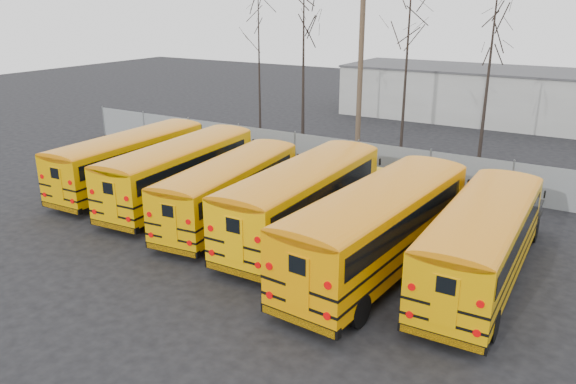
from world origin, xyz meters
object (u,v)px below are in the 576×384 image
Objects in this scene: bus_c at (232,184)px; utility_pole_left at (360,69)px; bus_a at (133,156)px; bus_d at (306,193)px; bus_b at (183,167)px; bus_e at (382,221)px; bus_f at (484,236)px.

utility_pole_left is at bearing 84.88° from bus_c.
utility_pole_left reaches higher than bus_a.
utility_pole_left reaches higher than bus_d.
bus_e is (10.85, -1.99, 0.13)m from bus_b.
bus_e reaches higher than bus_f.
bus_f is 1.03× the size of utility_pole_left.
bus_a is at bearing -108.00° from utility_pole_left.
bus_d reaches higher than bus_b.
bus_b is at bearing -5.72° from bus_a.
bus_c is 3.55m from bus_d.
bus_e is at bearing -165.47° from bus_f.
bus_e is 1.10× the size of bus_f.
bus_e is 1.14× the size of utility_pole_left.
bus_e is at bearing -51.47° from utility_pole_left.
bus_a is at bearing 166.30° from bus_c.
utility_pole_left is at bearing 121.89° from bus_e.
bus_e is at bearing -20.81° from bus_d.
bus_d is 1.08× the size of utility_pole_left.
bus_a is 17.73m from bus_f.
bus_e reaches higher than bus_c.
bus_a is 7.09m from bus_c.
bus_c is 0.96× the size of bus_f.
bus_b is 1.02× the size of bus_f.
bus_c is at bearing -9.84° from bus_a.
bus_a is at bearing 175.82° from bus_e.
bus_e is at bearing -15.08° from bus_c.
utility_pole_left is (3.37, 12.56, 3.55)m from bus_b.
utility_pole_left is at bearing 127.42° from bus_f.
bus_e is 16.72m from utility_pole_left.
bus_b is 3.55m from bus_c.
bus_a is 1.03× the size of bus_c.
utility_pole_left is (-7.49, 14.55, 3.41)m from bus_e.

